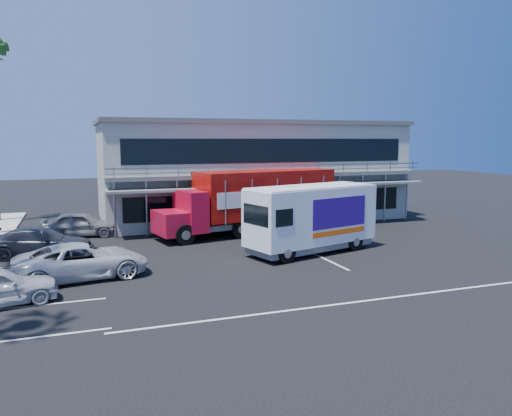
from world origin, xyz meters
name	(u,v)px	position (x,y,z in m)	size (l,w,h in m)	color
ground	(292,264)	(0.00, 0.00, 0.00)	(120.00, 120.00, 0.00)	black
building	(249,170)	(3.00, 14.94, 3.66)	(22.40, 12.00, 7.30)	#A1A89A
red_truck	(254,199)	(1.07, 8.34, 2.20)	(12.16, 5.00, 3.99)	#B00E29
white_van	(311,217)	(1.99, 2.00, 1.88)	(7.66, 4.39, 3.54)	white
parked_car_b	(69,263)	(-10.07, 1.20, 0.65)	(1.38, 3.96, 1.31)	black
parked_car_c	(83,261)	(-9.50, 0.80, 0.77)	(2.57, 5.57, 1.55)	silver
parked_car_d	(41,242)	(-11.43, 5.80, 0.74)	(2.08, 5.12, 1.49)	#272934
parked_car_e	(80,224)	(-9.50, 10.80, 0.77)	(1.81, 4.51, 1.54)	slate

